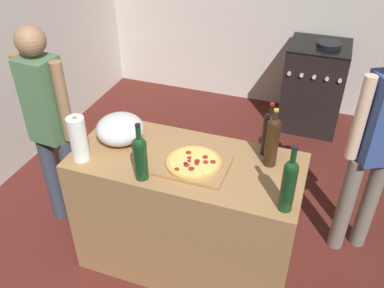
# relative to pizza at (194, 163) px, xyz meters

# --- Properties ---
(ground_plane) EXTENTS (4.35, 3.76, 0.02)m
(ground_plane) POSITION_rel_pizza_xyz_m (-0.02, 0.99, -0.93)
(ground_plane) COLOR #511E19
(kitchen_wall_left) EXTENTS (0.10, 3.76, 2.60)m
(kitchen_wall_left) POSITION_rel_pizza_xyz_m (-1.95, 0.99, 0.38)
(kitchen_wall_left) COLOR beige
(kitchen_wall_left) RESTS_ON ground_plane
(counter) EXTENTS (1.39, 0.64, 0.89)m
(counter) POSITION_rel_pizza_xyz_m (-0.06, 0.05, -0.48)
(counter) COLOR #9E7247
(counter) RESTS_ON ground_plane
(cutting_board) EXTENTS (0.40, 0.32, 0.02)m
(cutting_board) POSITION_rel_pizza_xyz_m (-0.00, 0.00, -0.02)
(cutting_board) COLOR #9E7247
(cutting_board) RESTS_ON counter
(pizza) EXTENTS (0.32, 0.32, 0.03)m
(pizza) POSITION_rel_pizza_xyz_m (0.00, 0.00, 0.00)
(pizza) COLOR tan
(pizza) RESTS_ON cutting_board
(mixing_bowl) EXTENTS (0.30, 0.30, 0.18)m
(mixing_bowl) POSITION_rel_pizza_xyz_m (-0.52, 0.10, 0.06)
(mixing_bowl) COLOR #B2B2B7
(mixing_bowl) RESTS_ON counter
(paper_towel_roll) EXTENTS (0.10, 0.10, 0.29)m
(paper_towel_roll) POSITION_rel_pizza_xyz_m (-0.66, -0.15, 0.11)
(paper_towel_roll) COLOR white
(paper_towel_roll) RESTS_ON counter
(wine_bottle_dark) EXTENTS (0.08, 0.08, 0.35)m
(wine_bottle_dark) POSITION_rel_pizza_xyz_m (0.37, 0.28, 0.12)
(wine_bottle_dark) COLOR black
(wine_bottle_dark) RESTS_ON counter
(wine_bottle_amber) EXTENTS (0.08, 0.08, 0.35)m
(wine_bottle_amber) POSITION_rel_pizza_xyz_m (-0.24, -0.19, 0.12)
(wine_bottle_amber) COLOR #143819
(wine_bottle_amber) RESTS_ON counter
(wine_bottle_green) EXTENTS (0.08, 0.08, 0.37)m
(wine_bottle_green) POSITION_rel_pizza_xyz_m (0.41, 0.18, 0.14)
(wine_bottle_green) COLOR #331E0F
(wine_bottle_green) RESTS_ON counter
(wine_bottle_clear) EXTENTS (0.07, 0.07, 0.39)m
(wine_bottle_clear) POSITION_rel_pizza_xyz_m (0.56, -0.17, 0.14)
(wine_bottle_clear) COLOR #143819
(wine_bottle_clear) RESTS_ON counter
(stove) EXTENTS (0.58, 0.59, 0.94)m
(stove) POSITION_rel_pizza_xyz_m (0.52, 2.23, -0.47)
(stove) COLOR black
(stove) RESTS_ON ground_plane
(person_in_stripes) EXTENTS (0.39, 0.22, 1.57)m
(person_in_stripes) POSITION_rel_pizza_xyz_m (-1.08, 0.12, -0.02)
(person_in_stripes) COLOR #383D4C
(person_in_stripes) RESTS_ON ground_plane
(person_in_red) EXTENTS (0.34, 0.27, 1.58)m
(person_in_red) POSITION_rel_pizza_xyz_m (1.00, 0.59, -0.02)
(person_in_red) COLOR slate
(person_in_red) RESTS_ON ground_plane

